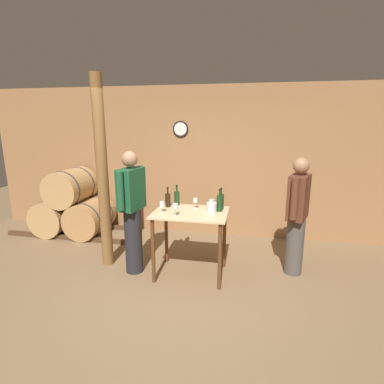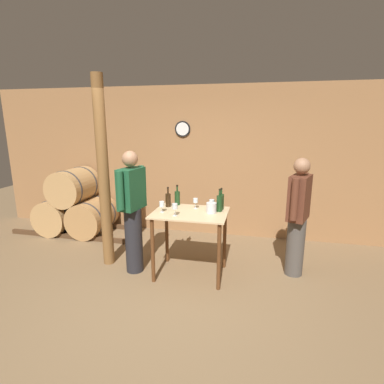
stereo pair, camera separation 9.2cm
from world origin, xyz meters
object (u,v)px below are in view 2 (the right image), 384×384
at_px(wine_bottle_center, 219,203).
at_px(person_host, 132,210).
at_px(wooden_post, 103,174).
at_px(wine_glass_near_right, 196,201).
at_px(wine_bottle_far_left, 168,200).
at_px(person_visitor_with_scarf, 298,215).
at_px(ice_bucket, 211,208).
at_px(wine_glass_far_side, 212,203).
at_px(wine_glass_near_left, 162,204).
at_px(wine_bottle_left, 177,198).
at_px(wine_bottle_right, 221,201).
at_px(wine_glass_near_center, 175,207).

bearing_deg(wine_bottle_center, person_host, -170.68).
xyz_separation_m(wooden_post, person_host, (0.48, -0.14, -0.45)).
distance_m(wine_glass_near_right, person_host, 0.87).
relative_size(wine_bottle_far_left, person_visitor_with_scarf, 0.17).
bearing_deg(ice_bucket, wine_glass_far_side, 96.18).
xyz_separation_m(wine_bottle_center, ice_bucket, (-0.09, -0.09, -0.05)).
bearing_deg(person_host, wine_glass_near_left, -1.67).
bearing_deg(wine_glass_far_side, wine_bottle_left, 164.18).
height_order(wooden_post, wine_glass_far_side, wooden_post).
height_order(wooden_post, wine_bottle_right, wooden_post).
xyz_separation_m(wine_glass_near_left, person_visitor_with_scarf, (1.77, 0.41, -0.15)).
bearing_deg(person_host, ice_bucket, 5.53).
relative_size(wine_bottle_far_left, wine_bottle_left, 0.97).
height_order(wine_glass_near_left, wine_glass_near_center, wine_glass_near_center).
relative_size(wine_glass_far_side, ice_bucket, 1.08).
distance_m(wine_bottle_far_left, wine_bottle_right, 0.75).
bearing_deg(wine_glass_near_center, wine_glass_near_right, 63.66).
height_order(wine_bottle_far_left, wine_glass_near_right, wine_bottle_far_left).
bearing_deg(wine_bottle_center, wine_bottle_far_left, 174.70).
height_order(wine_glass_near_left, wine_glass_near_right, wine_glass_near_left).
bearing_deg(wooden_post, wine_glass_near_right, 4.61).
relative_size(wine_bottle_center, wine_glass_near_right, 2.10).
xyz_separation_m(wine_bottle_center, wine_glass_near_right, (-0.34, 0.06, -0.01)).
bearing_deg(wine_glass_near_center, wine_bottle_center, 31.51).
distance_m(wooden_post, wine_glass_near_center, 1.20).
bearing_deg(person_visitor_with_scarf, ice_bucket, -165.43).
height_order(wine_glass_near_left, person_host, person_host).
height_order(wine_bottle_left, wine_glass_near_left, wine_bottle_left).
bearing_deg(wine_glass_near_left, person_visitor_with_scarf, 13.01).
height_order(wine_bottle_center, wine_glass_near_right, wine_bottle_center).
relative_size(wine_glass_near_left, wine_glass_near_right, 1.01).
xyz_separation_m(wine_glass_near_right, person_host, (-0.83, -0.25, -0.11)).
height_order(wine_bottle_right, ice_bucket, wine_bottle_right).
relative_size(wine_bottle_far_left, wine_glass_near_left, 1.92).
xyz_separation_m(wine_bottle_far_left, wine_bottle_left, (0.10, 0.12, 0.01)).
bearing_deg(wine_bottle_far_left, wine_bottle_left, 48.66).
xyz_separation_m(wine_bottle_left, wine_glass_near_left, (-0.10, -0.39, -0.00)).
relative_size(wine_glass_far_side, person_visitor_with_scarf, 0.09).
distance_m(wine_glass_near_left, person_visitor_with_scarf, 1.82).
xyz_separation_m(wine_bottle_right, wine_glass_near_center, (-0.54, -0.42, 0.01)).
height_order(wine_bottle_center, person_host, person_host).
bearing_deg(wooden_post, wine_glass_near_left, -9.71).
bearing_deg(wine_bottle_right, wooden_post, -174.96).
bearing_deg(wooden_post, wine_bottle_center, 1.70).
xyz_separation_m(wine_glass_far_side, ice_bucket, (0.01, -0.12, -0.04)).
distance_m(wine_bottle_far_left, person_host, 0.51).
bearing_deg(wine_glass_far_side, person_visitor_with_scarf, 8.46).
relative_size(wine_glass_near_center, wine_glass_far_side, 1.11).
height_order(wine_bottle_left, person_visitor_with_scarf, person_visitor_with_scarf).
relative_size(wine_glass_near_center, person_host, 0.09).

